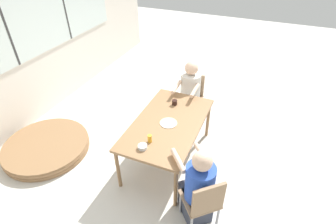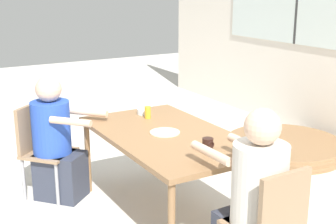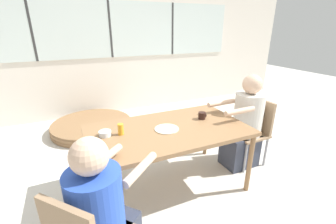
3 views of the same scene
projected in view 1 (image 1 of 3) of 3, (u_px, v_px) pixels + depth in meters
The scene contains 12 objects.
ground_plane at pixel (168, 158), 4.17m from camera, with size 16.00×16.00×0.00m, color beige.
wall_back_with_windows at pixel (12, 48), 4.17m from camera, with size 8.40×0.08×2.80m.
dining_table at pixel (168, 125), 3.78m from camera, with size 1.62×0.93×0.72m.
chair_for_woman_green_shirt at pixel (192, 93), 4.80m from camera, with size 0.41×0.41×0.85m.
chair_for_man_blue_shirt at pixel (204, 201), 2.94m from camera, with size 0.56×0.56×0.85m.
person_woman_green_shirt at pixel (189, 96), 4.66m from camera, with size 0.67×0.38×1.18m.
person_man_blue_shirt at pixel (198, 189), 3.07m from camera, with size 0.68×0.66×1.12m.
coffee_mug at pixel (175, 102), 4.09m from camera, with size 0.09×0.08×0.08m.
juice_glass at pixel (150, 139), 3.39m from camera, with size 0.06×0.06×0.11m.
bowl_white_shallow at pixel (143, 147), 3.30m from camera, with size 0.12×0.12×0.05m.
plate_tortillas at pixel (168, 123), 3.73m from camera, with size 0.25×0.25×0.01m.
folded_table_stack at pixel (47, 147), 4.27m from camera, with size 1.35×1.35×0.15m.
Camera 1 is at (-2.73, -1.12, 3.04)m, focal length 28.00 mm.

